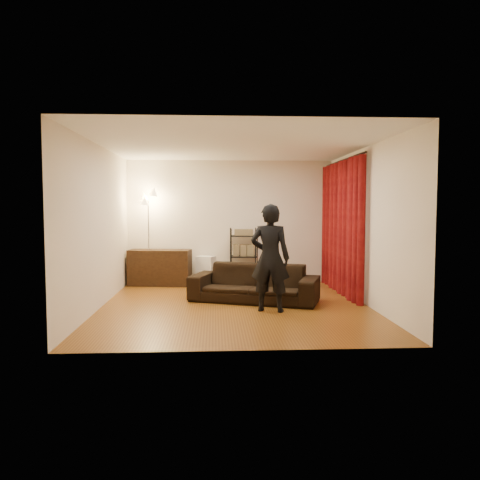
{
  "coord_description": "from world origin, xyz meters",
  "views": [
    {
      "loc": [
        -0.34,
        -7.84,
        1.67
      ],
      "look_at": [
        0.1,
        0.3,
        1.1
      ],
      "focal_mm": 35.0,
      "sensor_mm": 36.0,
      "label": 1
    }
  ],
  "objects": [
    {
      "name": "wire_shelf",
      "position": [
        0.28,
        2.21,
        0.61
      ],
      "size": [
        0.67,
        0.59,
        1.22
      ],
      "primitive_type": null,
      "rotation": [
        0.0,
        0.0,
        -0.43
      ],
      "color": "black",
      "rests_on": "ground"
    },
    {
      "name": "sofa",
      "position": [
        0.36,
        0.36,
        0.33
      ],
      "size": [
        2.4,
        1.58,
        0.65
      ],
      "primitive_type": "imported",
      "rotation": [
        0.0,
        0.0,
        -0.35
      ],
      "color": "black",
      "rests_on": "ground"
    },
    {
      "name": "wall_right",
      "position": [
        2.25,
        0.0,
        1.35
      ],
      "size": [
        0.0,
        5.0,
        5.0
      ],
      "primitive_type": "plane",
      "rotation": [
        1.57,
        0.0,
        -1.57
      ],
      "color": "silver",
      "rests_on": "ground"
    },
    {
      "name": "floor",
      "position": [
        0.0,
        0.0,
        0.0
      ],
      "size": [
        5.0,
        5.0,
        0.0
      ],
      "primitive_type": "plane",
      "color": "brown",
      "rests_on": "ground"
    },
    {
      "name": "wall_back",
      "position": [
        0.0,
        2.5,
        1.35
      ],
      "size": [
        5.0,
        0.0,
        5.0
      ],
      "primitive_type": "plane",
      "rotation": [
        1.57,
        0.0,
        0.0
      ],
      "color": "silver",
      "rests_on": "ground"
    },
    {
      "name": "storage_boxes",
      "position": [
        -0.54,
        2.3,
        0.31
      ],
      "size": [
        0.46,
        0.42,
        0.62
      ],
      "primitive_type": null,
      "rotation": [
        0.0,
        0.0,
        -0.39
      ],
      "color": "silver",
      "rests_on": "ground"
    },
    {
      "name": "curtain",
      "position": [
        2.13,
        1.12,
        1.28
      ],
      "size": [
        0.22,
        2.65,
        2.55
      ],
      "primitive_type": null,
      "color": "maroon",
      "rests_on": "ground"
    },
    {
      "name": "wall_left",
      "position": [
        -2.25,
        0.0,
        1.35
      ],
      "size": [
        0.0,
        5.0,
        5.0
      ],
      "primitive_type": "plane",
      "rotation": [
        1.57,
        0.0,
        1.57
      ],
      "color": "silver",
      "rests_on": "ground"
    },
    {
      "name": "ceiling",
      "position": [
        0.0,
        0.0,
        2.7
      ],
      "size": [
        5.0,
        5.0,
        0.0
      ],
      "primitive_type": "plane",
      "rotation": [
        3.14,
        0.0,
        0.0
      ],
      "color": "white",
      "rests_on": "ground"
    },
    {
      "name": "floor_lamp",
      "position": [
        -1.75,
        2.2,
        1.01
      ],
      "size": [
        0.45,
        0.45,
        2.01
      ],
      "primitive_type": null,
      "rotation": [
        0.0,
        0.0,
        0.28
      ],
      "color": "silver",
      "rests_on": "ground"
    },
    {
      "name": "media_cabinet",
      "position": [
        -1.52,
        2.21,
        0.38
      ],
      "size": [
        1.36,
        0.67,
        0.76
      ],
      "primitive_type": "cube",
      "rotation": [
        0.0,
        0.0,
        -0.14
      ],
      "color": "#311C0D",
      "rests_on": "ground"
    },
    {
      "name": "curtain_rod",
      "position": [
        2.15,
        1.12,
        2.58
      ],
      "size": [
        0.04,
        2.65,
        0.04
      ],
      "primitive_type": "cylinder",
      "rotation": [
        1.57,
        0.0,
        0.0
      ],
      "color": "black",
      "rests_on": "wall_right"
    },
    {
      "name": "person",
      "position": [
        0.54,
        -0.45,
        0.86
      ],
      "size": [
        0.72,
        0.57,
        1.73
      ],
      "primitive_type": "imported",
      "rotation": [
        0.0,
        0.0,
        2.86
      ],
      "color": "black",
      "rests_on": "ground"
    },
    {
      "name": "wall_front",
      "position": [
        0.0,
        -2.5,
        1.35
      ],
      "size": [
        5.0,
        0.0,
        5.0
      ],
      "primitive_type": "plane",
      "rotation": [
        -1.57,
        0.0,
        0.0
      ],
      "color": "silver",
      "rests_on": "ground"
    }
  ]
}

